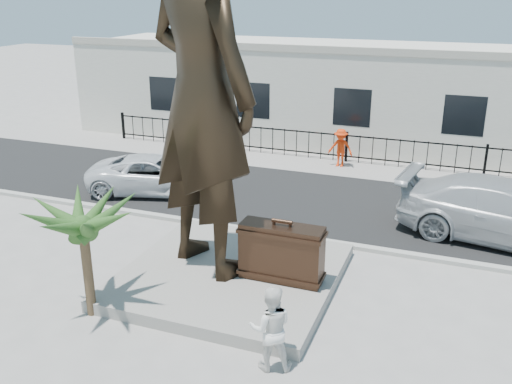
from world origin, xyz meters
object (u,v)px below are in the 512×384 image
statue (202,95)px  car_white (156,174)px  suitcase (282,253)px  tourist (271,328)px

statue → car_white: (-4.39, 4.99, -4.00)m
suitcase → statue: bearing=177.0°
suitcase → tourist: bearing=-75.4°
tourist → car_white: (-7.21, 8.06, -0.21)m
tourist → car_white: 10.82m
car_white → tourist: bearing=-154.9°
suitcase → tourist: 3.06m
suitcase → tourist: tourist is taller
statue → suitcase: size_ratio=4.35×
statue → tourist: 5.63m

